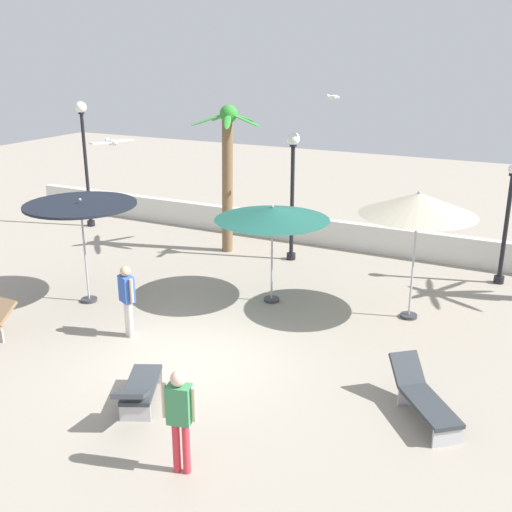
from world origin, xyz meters
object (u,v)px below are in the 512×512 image
Objects in this scene: patio_umbrella_2 at (418,204)px; lounge_chair_1 at (139,388)px; lamp_post_1 at (507,222)px; lamp_post_2 at (292,180)px; palm_tree_1 at (228,163)px; patio_umbrella_1 at (272,214)px; lounge_chair_2 at (423,397)px; seagull_1 at (112,142)px; lamp_post_0 at (84,147)px; patio_umbrella_0 at (81,208)px; seagull_0 at (333,97)px; guest_0 at (127,294)px; guest_1 at (180,412)px.

lounge_chair_1 is (-3.43, -6.20, -2.43)m from patio_umbrella_2.
lamp_post_2 is (-6.03, -0.74, 0.72)m from lamp_post_1.
patio_umbrella_1 is at bearing -46.28° from palm_tree_1.
patio_umbrella_1 is 0.74× the size of lamp_post_2.
seagull_1 reaches higher than lounge_chair_2.
seagull_1 is (7.29, -7.22, 1.58)m from lamp_post_0.
seagull_0 is at bearing 51.84° from patio_umbrella_0.
lamp_post_1 is at bearing 38.29° from patio_umbrella_1.
seagull_1 reaches higher than lamp_post_0.
patio_umbrella_2 is (7.67, 2.73, 0.34)m from patio_umbrella_0.
guest_0 reaches higher than lounge_chair_1.
patio_umbrella_0 reaches higher than patio_umbrella_1.
guest_1 is at bearing -81.86° from seagull_0.
lamp_post_1 is 1.86× the size of lounge_chair_2.
lamp_post_1 is (14.19, 0.58, -1.12)m from lamp_post_0.
seagull_0 is (3.25, 0.34, 2.09)m from palm_tree_1.
seagull_0 reaches higher than lamp_post_0.
lamp_post_0 is (-12.49, 2.89, 0.06)m from patio_umbrella_2.
lamp_post_0 is 2.57× the size of guest_1.
seagull_0 reaches higher than patio_umbrella_0.
palm_tree_1 reaches higher than guest_0.
patio_umbrella_0 is 0.70× the size of lamp_post_2.
guest_1 is (-2.98, -3.22, 0.68)m from lounge_chair_2.
guest_1 is at bearing -64.63° from palm_tree_1.
guest_0 reaches higher than lounge_chair_2.
patio_umbrella_0 reaches higher than lounge_chair_1.
palm_tree_1 is 2.44× the size of lounge_chair_1.
lounge_chair_2 is (7.69, -6.73, -2.47)m from palm_tree_1.
patio_umbrella_1 is at bearing -20.99° from lamp_post_0.
lounge_chair_2 is at bearing -51.03° from lamp_post_2.
guest_0 is at bearing -27.76° from patio_umbrella_0.
palm_tree_1 is 8.28m from lamp_post_1.
lounge_chair_1 is 2.00× the size of seagull_1.
lamp_post_2 is (3.33, 5.46, 0.00)m from patio_umbrella_0.
patio_umbrella_2 is at bearing 39.74° from seagull_1.
lounge_chair_1 is 3.13m from guest_0.
patio_umbrella_0 is 1.53× the size of lounge_chair_2.
patio_umbrella_1 is 1.71× the size of guest_0.
lamp_post_0 reaches higher than lounge_chair_2.
guest_0 is at bearing 131.21° from lounge_chair_1.
palm_tree_1 is at bearing -176.31° from lamp_post_2.
seagull_0 is (-1.47, 10.29, 3.88)m from guest_1.
lamp_post_0 is 2.49× the size of lounge_chair_2.
lounge_chair_2 is 7.62m from seagull_1.
patio_umbrella_0 is 0.88× the size of patio_umbrella_2.
patio_umbrella_0 is 7.65m from guest_1.
palm_tree_1 is 11.16m from guest_1.
lounge_chair_2 is (1.23, -4.15, -2.45)m from patio_umbrella_2.
patio_umbrella_0 is at bearing -160.39° from patio_umbrella_2.
lamp_post_2 is 6.87m from guest_0.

